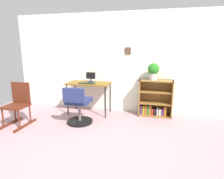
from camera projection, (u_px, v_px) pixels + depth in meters
ground_plane at (87, 156)px, 2.69m from camera, size 6.24×6.24×0.00m
wall_back at (118, 63)px, 4.49m from camera, size 5.20×0.12×2.32m
desk at (89, 85)px, 4.34m from camera, size 0.98×0.52×0.73m
monitor at (91, 78)px, 4.40m from camera, size 0.22×0.19×0.23m
keyboard at (87, 83)px, 4.20m from camera, size 0.37×0.12×0.02m
office_chair at (78, 108)px, 3.77m from camera, size 0.52×0.55×0.78m
rocking_chair at (18, 104)px, 3.73m from camera, size 0.42×0.64×0.85m
bookshelf_low at (155, 100)px, 4.27m from camera, size 0.73×0.30×0.82m
potted_plant_on_shelf at (153, 70)px, 4.09m from camera, size 0.25×0.25×0.37m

